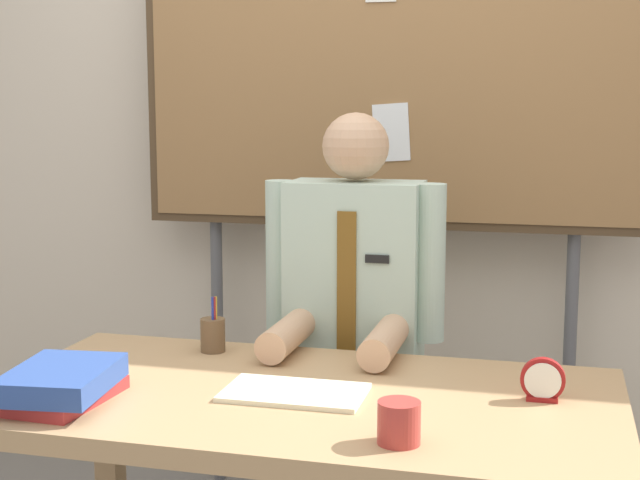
# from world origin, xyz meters

# --- Properties ---
(back_wall) EXTENTS (6.40, 0.08, 2.70)m
(back_wall) POSITION_xyz_m (0.00, 1.28, 1.35)
(back_wall) COLOR beige
(back_wall) RESTS_ON ground_plane
(desk) EXTENTS (1.54, 0.82, 0.75)m
(desk) POSITION_xyz_m (0.00, 0.00, 0.65)
(desk) COLOR tan
(desk) RESTS_ON ground_plane
(person) EXTENTS (0.55, 0.56, 1.42)m
(person) POSITION_xyz_m (0.00, 0.59, 0.66)
(person) COLOR #2D2D33
(person) RESTS_ON ground_plane
(bulletin_board) EXTENTS (1.76, 0.09, 2.24)m
(bulletin_board) POSITION_xyz_m (0.00, 1.07, 1.60)
(bulletin_board) COLOR #4C3823
(bulletin_board) RESTS_ON ground_plane
(book_stack) EXTENTS (0.25, 0.32, 0.09)m
(book_stack) POSITION_xyz_m (-0.52, -0.21, 0.79)
(book_stack) COLOR #B22D2D
(book_stack) RESTS_ON desk
(open_notebook) EXTENTS (0.34, 0.21, 0.01)m
(open_notebook) POSITION_xyz_m (-0.01, -0.02, 0.75)
(open_notebook) COLOR #F4EFCC
(open_notebook) RESTS_ON desk
(desk_clock) EXTENTS (0.10, 0.04, 0.10)m
(desk_clock) POSITION_xyz_m (0.57, 0.09, 0.79)
(desk_clock) COLOR maroon
(desk_clock) RESTS_ON desk
(coffee_mug) EXTENTS (0.09, 0.09, 0.09)m
(coffee_mug) POSITION_xyz_m (0.29, -0.27, 0.79)
(coffee_mug) COLOR #B23833
(coffee_mug) RESTS_ON desk
(pen_holder) EXTENTS (0.07, 0.07, 0.16)m
(pen_holder) POSITION_xyz_m (-0.34, 0.30, 0.80)
(pen_holder) COLOR brown
(pen_holder) RESTS_ON desk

